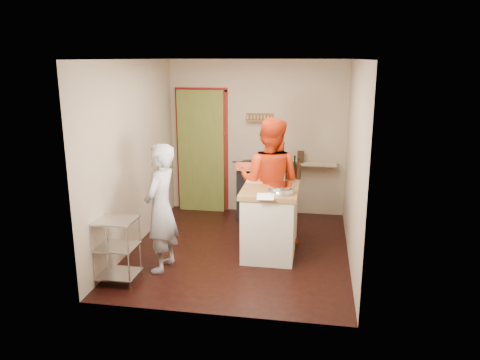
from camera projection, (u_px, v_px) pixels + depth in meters
name	position (u px, v px, depth m)	size (l,w,h in m)	color
floor	(240.00, 249.00, 6.59)	(3.50, 3.50, 0.00)	black
back_wall	(220.00, 146.00, 8.11)	(3.00, 0.44, 2.60)	gray
left_wall	(134.00, 156.00, 6.50)	(0.04, 3.50, 2.60)	gray
right_wall	(354.00, 163.00, 6.02)	(0.04, 3.50, 2.60)	gray
ceiling	(240.00, 58.00, 5.93)	(3.00, 3.50, 0.02)	white
stove	(257.00, 191.00, 7.83)	(0.60, 0.63, 1.00)	black
wire_shelving	(117.00, 248.00, 5.54)	(0.48, 0.40, 0.80)	silver
island	(271.00, 216.00, 6.47)	(0.75, 1.36, 1.26)	beige
person_stripe	(161.00, 208.00, 5.79)	(0.59, 0.39, 1.62)	#A2A2A6
person_red	(270.00, 182.00, 6.60)	(0.89, 0.69, 1.83)	red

